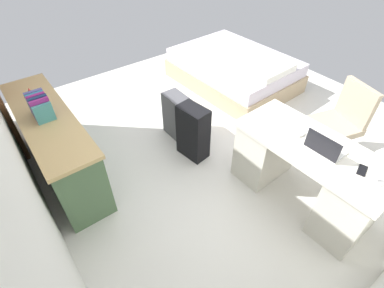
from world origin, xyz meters
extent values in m
plane|color=silver|center=(0.00, 0.00, 0.00)|extent=(5.34, 5.34, 0.00)
cube|color=silver|center=(-1.15, -0.12, 0.72)|extent=(1.46, 0.71, 0.04)
cube|color=beige|center=(-1.64, -0.13, 0.35)|extent=(0.42, 0.61, 0.70)
cube|color=beige|center=(-0.66, -0.10, 0.35)|extent=(0.42, 0.61, 0.70)
cylinder|color=black|center=(-0.94, -0.90, 0.02)|extent=(0.52, 0.52, 0.04)
cylinder|color=black|center=(-0.94, -0.90, 0.21)|extent=(0.06, 0.06, 0.42)
cube|color=tan|center=(-0.94, -0.90, 0.46)|extent=(0.57, 0.57, 0.08)
cube|color=tan|center=(-1.00, -1.10, 0.72)|extent=(0.44, 0.19, 0.44)
cube|color=#4C6B47|center=(0.72, 1.71, 0.38)|extent=(1.76, 0.44, 0.75)
cube|color=tan|center=(0.72, 1.71, 0.77)|extent=(1.80, 0.48, 0.04)
cube|color=#415B3C|center=(0.32, 1.48, 0.21)|extent=(0.67, 0.01, 0.26)
cube|color=#415B3C|center=(1.11, 1.48, 0.21)|extent=(0.67, 0.01, 0.26)
cube|color=tan|center=(1.03, -1.22, 0.14)|extent=(1.95, 1.47, 0.28)
cube|color=silver|center=(1.03, -1.22, 0.38)|extent=(1.89, 1.41, 0.20)
cube|color=white|center=(0.36, -1.25, 0.53)|extent=(0.51, 0.70, 0.10)
cube|color=black|center=(0.05, 0.35, 0.34)|extent=(0.39, 0.27, 0.67)
cube|color=#4C4C51|center=(0.48, 0.29, 0.29)|extent=(0.36, 0.22, 0.59)
cube|color=silver|center=(-1.24, -0.14, 0.74)|extent=(0.32, 0.23, 0.02)
cube|color=black|center=(-1.24, -0.04, 0.85)|extent=(0.31, 0.02, 0.19)
ellipsoid|color=white|center=(-0.98, -0.14, 0.75)|extent=(0.06, 0.10, 0.03)
cube|color=black|center=(-1.57, -0.16, 0.74)|extent=(0.10, 0.15, 0.01)
cylinder|color=silver|center=(-1.70, -0.13, 0.74)|extent=(0.11, 0.11, 0.01)
cylinder|color=silver|center=(-1.70, -0.13, 0.89)|extent=(0.02, 0.02, 0.28)
cube|color=teal|center=(0.58, 1.71, 0.89)|extent=(0.03, 0.17, 0.19)
cube|color=#982B81|center=(0.62, 1.71, 0.91)|extent=(0.03, 0.17, 0.23)
cube|color=navy|center=(0.66, 1.71, 0.91)|extent=(0.04, 0.17, 0.24)
cube|color=teal|center=(0.70, 1.71, 0.89)|extent=(0.04, 0.17, 0.19)
cube|color=#902272|center=(0.74, 1.71, 0.90)|extent=(0.04, 0.17, 0.22)
cube|color=teal|center=(0.78, 1.71, 0.90)|extent=(0.04, 0.17, 0.22)
cube|color=#565494|center=(0.82, 1.71, 0.91)|extent=(0.04, 0.17, 0.22)
cone|color=red|center=(1.14, 1.71, 0.85)|extent=(0.08, 0.08, 0.11)
camera|label=1|loc=(-2.02, 1.94, 2.48)|focal=27.03mm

